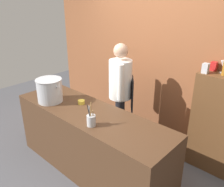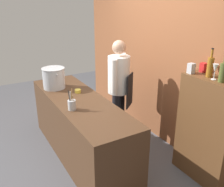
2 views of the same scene
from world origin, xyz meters
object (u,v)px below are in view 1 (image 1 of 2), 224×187
at_px(wine_glass_short, 224,64).
at_px(spice_tin_red, 214,66).
at_px(stockpot_large, 50,90).
at_px(butter_jar, 81,102).
at_px(spice_tin_silver, 206,68).
at_px(utensil_crock, 91,120).
at_px(chef, 121,90).

relative_size(wine_glass_short, spice_tin_red, 1.34).
bearing_deg(stockpot_large, butter_jar, 31.60).
bearing_deg(spice_tin_silver, wine_glass_short, 44.80).
xyz_separation_m(stockpot_large, utensil_crock, (0.91, -0.07, -0.09)).
bearing_deg(utensil_crock, spice_tin_red, 63.80).
xyz_separation_m(wine_glass_short, spice_tin_silver, (-0.16, -0.15, -0.05)).
relative_size(stockpot_large, butter_jar, 4.41).
xyz_separation_m(butter_jar, spice_tin_red, (1.26, 1.19, 0.50)).
distance_m(utensil_crock, spice_tin_silver, 1.56).
bearing_deg(butter_jar, utensil_crock, -29.75).
height_order(stockpot_large, wine_glass_short, wine_glass_short).
bearing_deg(utensil_crock, spice_tin_silver, 62.03).
relative_size(utensil_crock, wine_glass_short, 1.82).
relative_size(chef, stockpot_large, 4.00).
bearing_deg(stockpot_large, wine_glass_short, 38.46).
bearing_deg(utensil_crock, chef, 111.36).
bearing_deg(stockpot_large, chef, 57.64).
height_order(stockpot_large, spice_tin_silver, spice_tin_silver).
xyz_separation_m(chef, spice_tin_red, (1.10, 0.56, 0.46)).
distance_m(chef, wine_glass_short, 1.43).
distance_m(chef, utensil_crock, 1.00).
bearing_deg(butter_jar, spice_tin_red, 43.28).
distance_m(utensil_crock, spice_tin_red, 1.73).
bearing_deg(spice_tin_red, butter_jar, -136.72).
distance_m(wine_glass_short, spice_tin_red, 0.13).
height_order(utensil_crock, wine_glass_short, wine_glass_short).
relative_size(utensil_crock, spice_tin_silver, 2.26).
distance_m(butter_jar, spice_tin_silver, 1.67).
height_order(spice_tin_silver, spice_tin_red, spice_tin_silver).
relative_size(wine_glass_short, spice_tin_silver, 1.24).
height_order(stockpot_large, spice_tin_red, spice_tin_red).
relative_size(butter_jar, spice_tin_silver, 0.75).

